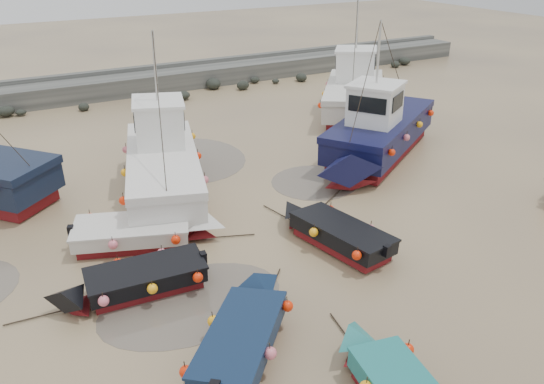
{
  "coord_description": "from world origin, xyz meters",
  "views": [
    {
      "loc": [
        -5.71,
        -12.52,
        9.28
      ],
      "look_at": [
        2.13,
        1.86,
        1.4
      ],
      "focal_mm": 35.0,
      "sensor_mm": 36.0,
      "label": 1
    }
  ],
  "objects_px": {
    "dinghy_5": "(143,230)",
    "cabin_boat_1": "(162,160)",
    "cabin_boat_3": "(355,90)",
    "dinghy_1": "(247,330)",
    "dinghy_2": "(396,383)",
    "dinghy_4": "(133,278)",
    "cabin_boat_2": "(377,132)",
    "dinghy_6": "(333,229)"
  },
  "relations": [
    {
      "from": "dinghy_5",
      "to": "dinghy_4",
      "type": "bearing_deg",
      "value": -1.98
    },
    {
      "from": "dinghy_5",
      "to": "cabin_boat_3",
      "type": "xyz_separation_m",
      "value": [
        15.09,
        8.68,
        0.78
      ]
    },
    {
      "from": "cabin_boat_2",
      "to": "cabin_boat_3",
      "type": "distance_m",
      "value": 7.23
    },
    {
      "from": "dinghy_2",
      "to": "cabin_boat_2",
      "type": "xyz_separation_m",
      "value": [
        8.68,
        11.58,
        0.74
      ]
    },
    {
      "from": "dinghy_6",
      "to": "cabin_boat_1",
      "type": "bearing_deg",
      "value": 105.92
    },
    {
      "from": "dinghy_1",
      "to": "cabin_boat_3",
      "type": "distance_m",
      "value": 20.57
    },
    {
      "from": "dinghy_2",
      "to": "dinghy_6",
      "type": "distance_m",
      "value": 6.77
    },
    {
      "from": "dinghy_4",
      "to": "cabin_boat_3",
      "type": "height_order",
      "value": "cabin_boat_3"
    },
    {
      "from": "cabin_boat_1",
      "to": "dinghy_1",
      "type": "bearing_deg",
      "value": -80.77
    },
    {
      "from": "dinghy_2",
      "to": "dinghy_6",
      "type": "height_order",
      "value": "same"
    },
    {
      "from": "dinghy_4",
      "to": "cabin_boat_2",
      "type": "relative_size",
      "value": 0.56
    },
    {
      "from": "dinghy_4",
      "to": "dinghy_2",
      "type": "bearing_deg",
      "value": -145.28
    },
    {
      "from": "dinghy_6",
      "to": "cabin_boat_1",
      "type": "height_order",
      "value": "cabin_boat_1"
    },
    {
      "from": "dinghy_2",
      "to": "dinghy_5",
      "type": "distance_m",
      "value": 9.66
    },
    {
      "from": "dinghy_2",
      "to": "dinghy_4",
      "type": "height_order",
      "value": "same"
    },
    {
      "from": "cabin_boat_3",
      "to": "dinghy_1",
      "type": "bearing_deg",
      "value": -94.97
    },
    {
      "from": "dinghy_1",
      "to": "dinghy_2",
      "type": "bearing_deg",
      "value": -13.43
    },
    {
      "from": "dinghy_4",
      "to": "cabin_boat_1",
      "type": "xyz_separation_m",
      "value": [
        2.96,
        6.34,
        0.76
      ]
    },
    {
      "from": "dinghy_2",
      "to": "cabin_boat_3",
      "type": "xyz_separation_m",
      "value": [
        12.2,
        17.9,
        0.76
      ]
    },
    {
      "from": "dinghy_4",
      "to": "dinghy_5",
      "type": "height_order",
      "value": "same"
    },
    {
      "from": "dinghy_6",
      "to": "cabin_boat_2",
      "type": "relative_size",
      "value": 0.57
    },
    {
      "from": "dinghy_1",
      "to": "dinghy_5",
      "type": "distance_m",
      "value": 6.17
    },
    {
      "from": "dinghy_2",
      "to": "cabin_boat_3",
      "type": "distance_m",
      "value": 21.67
    },
    {
      "from": "cabin_boat_2",
      "to": "cabin_boat_1",
      "type": "bearing_deg",
      "value": 49.95
    },
    {
      "from": "dinghy_5",
      "to": "cabin_boat_1",
      "type": "relative_size",
      "value": 0.55
    },
    {
      "from": "dinghy_5",
      "to": "cabin_boat_2",
      "type": "xyz_separation_m",
      "value": [
        11.57,
        2.36,
        0.76
      ]
    },
    {
      "from": "dinghy_1",
      "to": "cabin_boat_3",
      "type": "bearing_deg",
      "value": 88.91
    },
    {
      "from": "dinghy_1",
      "to": "cabin_boat_2",
      "type": "height_order",
      "value": "cabin_boat_2"
    },
    {
      "from": "dinghy_1",
      "to": "dinghy_2",
      "type": "height_order",
      "value": "same"
    },
    {
      "from": "cabin_boat_1",
      "to": "cabin_boat_2",
      "type": "relative_size",
      "value": 1.06
    },
    {
      "from": "cabin_boat_3",
      "to": "cabin_boat_1",
      "type": "bearing_deg",
      "value": -120.52
    },
    {
      "from": "dinghy_4",
      "to": "cabin_boat_1",
      "type": "distance_m",
      "value": 7.03
    },
    {
      "from": "dinghy_6",
      "to": "cabin_boat_2",
      "type": "height_order",
      "value": "cabin_boat_2"
    },
    {
      "from": "cabin_boat_2",
      "to": "cabin_boat_3",
      "type": "relative_size",
      "value": 1.11
    },
    {
      "from": "dinghy_5",
      "to": "cabin_boat_3",
      "type": "height_order",
      "value": "cabin_boat_3"
    },
    {
      "from": "dinghy_2",
      "to": "cabin_boat_2",
      "type": "height_order",
      "value": "cabin_boat_2"
    },
    {
      "from": "dinghy_5",
      "to": "cabin_boat_1",
      "type": "height_order",
      "value": "cabin_boat_1"
    },
    {
      "from": "dinghy_4",
      "to": "cabin_boat_2",
      "type": "bearing_deg",
      "value": -64.49
    },
    {
      "from": "dinghy_4",
      "to": "cabin_boat_2",
      "type": "height_order",
      "value": "cabin_boat_2"
    },
    {
      "from": "dinghy_4",
      "to": "dinghy_1",
      "type": "bearing_deg",
      "value": -148.17
    },
    {
      "from": "dinghy_5",
      "to": "cabin_boat_2",
      "type": "distance_m",
      "value": 11.83
    },
    {
      "from": "dinghy_6",
      "to": "cabin_boat_1",
      "type": "relative_size",
      "value": 0.53
    }
  ]
}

